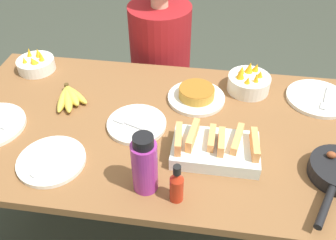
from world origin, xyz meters
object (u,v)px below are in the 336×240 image
object	(u,v)px
empty_plate_far_right	(318,98)
fruit_bowl_mango	(36,64)
fruit_bowl_citrus	(249,82)
hot_sauce_bottle	(177,185)
water_bottle	(145,165)
banana_bunch	(69,97)
melon_tray	(215,148)
empty_plate_near_front	(137,124)
empty_plate_far_left	(52,161)
person_figure	(161,84)
frittata_plate_center	(196,95)

from	to	relation	value
empty_plate_far_right	fruit_bowl_mango	xyz separation A→B (m)	(-1.27, 0.05, 0.02)
fruit_bowl_citrus	hot_sauce_bottle	world-z (taller)	hot_sauce_bottle
fruit_bowl_citrus	water_bottle	xyz separation A→B (m)	(-0.34, -0.59, 0.06)
banana_bunch	hot_sauce_bottle	bearing A→B (deg)	-40.48
melon_tray	empty_plate_near_front	bearing A→B (deg)	159.73
empty_plate_near_front	fruit_bowl_mango	distance (m)	0.63
fruit_bowl_mango	empty_plate_far_left	bearing A→B (deg)	-61.73
fruit_bowl_citrus	person_figure	size ratio (longest dim) A/B	0.15
fruit_bowl_mango	person_figure	xyz separation A→B (m)	(0.53, 0.34, -0.30)
empty_plate_far_right	fruit_bowl_mango	bearing A→B (deg)	177.74
empty_plate_near_front	fruit_bowl_citrus	world-z (taller)	fruit_bowl_citrus
banana_bunch	empty_plate_near_front	bearing A→B (deg)	-20.36
fruit_bowl_mango	hot_sauce_bottle	bearing A→B (deg)	-40.67
melon_tray	hot_sauce_bottle	bearing A→B (deg)	-117.95
empty_plate_far_left	person_figure	xyz separation A→B (m)	(0.23, 0.89, -0.28)
melon_tray	empty_plate_far_right	bearing A→B (deg)	42.67
water_bottle	hot_sauce_bottle	xyz separation A→B (m)	(0.10, -0.03, -0.04)
frittata_plate_center	banana_bunch	bearing A→B (deg)	-170.92
empty_plate_far_right	person_figure	size ratio (longest dim) A/B	0.21
water_bottle	hot_sauce_bottle	bearing A→B (deg)	-17.87
empty_plate_near_front	person_figure	distance (m)	0.72
melon_tray	frittata_plate_center	xyz separation A→B (m)	(-0.09, 0.31, -0.01)
fruit_bowl_citrus	hot_sauce_bottle	size ratio (longest dim) A/B	1.21
banana_bunch	empty_plate_far_right	xyz separation A→B (m)	(1.03, 0.16, -0.01)
fruit_bowl_mango	frittata_plate_center	bearing A→B (deg)	-9.08
banana_bunch	hot_sauce_bottle	size ratio (longest dim) A/B	1.26
water_bottle	person_figure	distance (m)	1.02
banana_bunch	fruit_bowl_citrus	bearing A→B (deg)	14.09
banana_bunch	empty_plate_far_right	bearing A→B (deg)	8.58
empty_plate_near_front	fruit_bowl_mango	world-z (taller)	fruit_bowl_mango
empty_plate_far_right	melon_tray	bearing A→B (deg)	-137.33
empty_plate_far_left	empty_plate_far_right	xyz separation A→B (m)	(0.97, 0.50, -0.00)
fruit_bowl_mango	person_figure	bearing A→B (deg)	32.70
frittata_plate_center	water_bottle	xyz separation A→B (m)	(-0.12, -0.48, 0.08)
frittata_plate_center	empty_plate_near_front	xyz separation A→B (m)	(-0.21, -0.20, -0.01)
empty_plate_far_left	water_bottle	xyz separation A→B (m)	(0.34, -0.05, 0.10)
hot_sauce_bottle	person_figure	bearing A→B (deg)	102.24
melon_tray	fruit_bowl_mango	bearing A→B (deg)	153.02
water_bottle	hot_sauce_bottle	world-z (taller)	water_bottle
water_bottle	fruit_bowl_citrus	bearing A→B (deg)	60.02
empty_plate_far_right	water_bottle	size ratio (longest dim) A/B	1.18
water_bottle	person_figure	bearing A→B (deg)	96.54
water_bottle	melon_tray	bearing A→B (deg)	38.84
water_bottle	hot_sauce_bottle	size ratio (longest dim) A/B	1.47
melon_tray	fruit_bowl_mango	xyz separation A→B (m)	(-0.85, 0.43, -0.00)
fruit_bowl_citrus	water_bottle	world-z (taller)	water_bottle
hot_sauce_bottle	empty_plate_near_front	bearing A→B (deg)	121.70
banana_bunch	fruit_bowl_mango	distance (m)	0.31
empty_plate_near_front	empty_plate_far_right	world-z (taller)	same
frittata_plate_center	water_bottle	world-z (taller)	water_bottle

